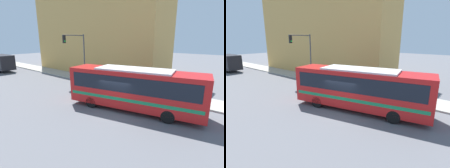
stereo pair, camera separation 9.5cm
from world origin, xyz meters
TOP-DOWN VIEW (x-y plane):
  - ground_plane at (0.00, 0.00)m, footprint 120.00×120.00m
  - sidewalk at (6.01, 20.00)m, footprint 3.02×70.00m
  - building_facade at (10.52, 13.00)m, footprint 6.00×24.00m
  - city_bus at (0.87, -0.76)m, footprint 4.61×10.84m
  - delivery_truck at (0.88, 26.71)m, footprint 2.24×7.24m
  - fire_hydrant at (5.10, 2.05)m, footprint 0.20×0.28m
  - traffic_light_pole at (4.20, 9.74)m, footprint 3.28×0.35m
  - parking_meter at (5.10, 10.82)m, footprint 0.14×0.14m
  - pedestrian_near_corner at (6.42, 3.51)m, footprint 0.34×0.34m

SIDE VIEW (x-z plane):
  - ground_plane at x=0.00m, z-range 0.00..0.00m
  - sidewalk at x=6.01m, z-range 0.00..0.14m
  - fire_hydrant at x=5.10m, z-range 0.14..0.86m
  - parking_meter at x=5.10m, z-range 0.37..1.60m
  - pedestrian_near_corner at x=6.42m, z-range 0.16..1.92m
  - delivery_truck at x=0.88m, z-range 0.14..3.00m
  - city_bus at x=0.87m, z-range 0.25..3.62m
  - traffic_light_pole at x=4.20m, z-range 1.21..7.18m
  - building_facade at x=10.52m, z-range 0.00..12.43m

